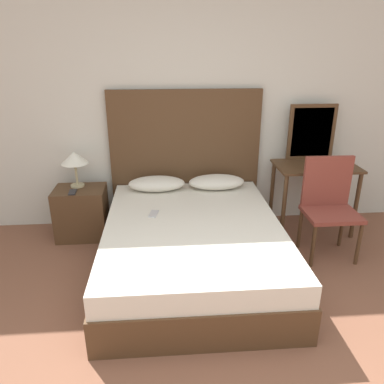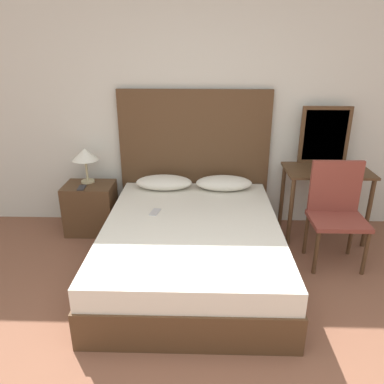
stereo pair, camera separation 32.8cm
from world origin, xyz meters
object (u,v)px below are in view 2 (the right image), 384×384
at_px(phone_on_nightstand, 82,188).
at_px(vanity_desk, 326,182).
at_px(phone_on_bed, 155,212).
at_px(nightstand, 91,208).
at_px(bed, 192,247).
at_px(chair, 336,207).
at_px(table_lamp, 85,156).

height_order(phone_on_nightstand, vanity_desk, vanity_desk).
distance_m(phone_on_bed, nightstand, 0.99).
distance_m(bed, phone_on_nightstand, 1.38).
xyz_separation_m(nightstand, phone_on_nightstand, (-0.04, -0.10, 0.28)).
bearing_deg(phone_on_bed, chair, 1.52).
height_order(vanity_desk, chair, chair).
distance_m(phone_on_bed, phone_on_nightstand, 0.95).
distance_m(phone_on_nightstand, vanity_desk, 2.54).
bearing_deg(chair, table_lamp, 166.63).
xyz_separation_m(table_lamp, phone_on_nightstand, (-0.02, -0.18, -0.30)).
relative_size(phone_on_bed, phone_on_nightstand, 1.04).
relative_size(bed, nightstand, 3.69).
height_order(nightstand, chair, chair).
distance_m(bed, vanity_desk, 1.59).
distance_m(phone_on_bed, table_lamp, 1.09).
bearing_deg(bed, nightstand, 146.08).
relative_size(table_lamp, vanity_desk, 0.44).
bearing_deg(table_lamp, phone_on_nightstand, -95.10).
relative_size(bed, phone_on_bed, 12.54).
bearing_deg(phone_on_nightstand, phone_on_bed, -29.11).
height_order(phone_on_bed, phone_on_nightstand, phone_on_nightstand).
relative_size(table_lamp, phone_on_nightstand, 2.44).
height_order(bed, chair, chair).
xyz_separation_m(bed, nightstand, (-1.13, 0.76, 0.03)).
relative_size(phone_on_bed, chair, 0.17).
height_order(table_lamp, phone_on_nightstand, table_lamp).
xyz_separation_m(bed, chair, (1.33, 0.25, 0.30)).
distance_m(nightstand, table_lamp, 0.58).
bearing_deg(vanity_desk, bed, -152.36).
distance_m(nightstand, vanity_desk, 2.52).
height_order(bed, phone_on_bed, phone_on_bed).
bearing_deg(table_lamp, chair, -13.37).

